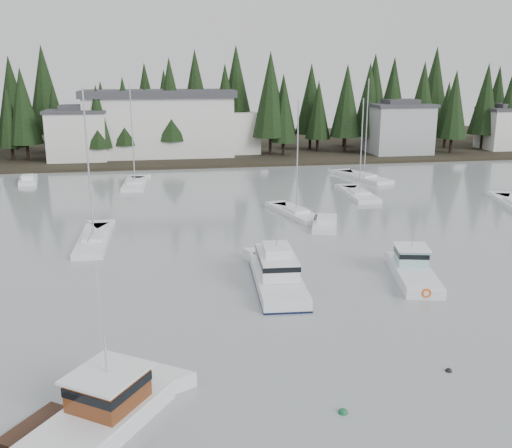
{
  "coord_description": "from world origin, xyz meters",
  "views": [
    {
      "loc": [
        -5.48,
        -16.26,
        14.29
      ],
      "look_at": [
        2.01,
        27.17,
        2.5
      ],
      "focal_mm": 40.0,
      "sensor_mm": 36.0,
      "label": 1
    }
  ],
  "objects_px": {
    "lobster_boat_brown": "(86,427)",
    "sailboat_7": "(364,178)",
    "house_east_a": "(399,128)",
    "house_east_b": "(507,127)",
    "cabin_cruiser_center": "(277,276)",
    "runabout_1": "(325,225)",
    "runabout_3": "(28,182)",
    "sailboat_10": "(359,196)",
    "lobster_boat_teal": "(413,272)",
    "harbor_inn": "(172,124)",
    "sailboat_9": "(135,185)",
    "sailboat_1": "(296,215)",
    "sailboat_2": "(94,242)",
    "house_west": "(78,134)"
  },
  "relations": [
    {
      "from": "lobster_boat_teal",
      "to": "runabout_1",
      "type": "xyz_separation_m",
      "value": [
        -2.18,
        14.69,
        -0.35
      ]
    },
    {
      "from": "cabin_cruiser_center",
      "to": "sailboat_7",
      "type": "relative_size",
      "value": 0.72
    },
    {
      "from": "runabout_3",
      "to": "house_west",
      "type": "bearing_deg",
      "value": -25.3
    },
    {
      "from": "sailboat_7",
      "to": "runabout_1",
      "type": "xyz_separation_m",
      "value": [
        -12.47,
        -23.27,
        0.06
      ]
    },
    {
      "from": "sailboat_2",
      "to": "sailboat_7",
      "type": "relative_size",
      "value": 0.97
    },
    {
      "from": "harbor_inn",
      "to": "runabout_1",
      "type": "height_order",
      "value": "harbor_inn"
    },
    {
      "from": "house_west",
      "to": "sailboat_10",
      "type": "distance_m",
      "value": 48.38
    },
    {
      "from": "house_west",
      "to": "lobster_boat_teal",
      "type": "relative_size",
      "value": 1.25
    },
    {
      "from": "lobster_boat_teal",
      "to": "harbor_inn",
      "type": "bearing_deg",
      "value": 26.35
    },
    {
      "from": "sailboat_10",
      "to": "runabout_1",
      "type": "distance_m",
      "value": 14.84
    },
    {
      "from": "house_east_a",
      "to": "runabout_1",
      "type": "relative_size",
      "value": 1.74
    },
    {
      "from": "house_east_a",
      "to": "sailboat_7",
      "type": "distance_m",
      "value": 25.08
    },
    {
      "from": "lobster_boat_brown",
      "to": "runabout_1",
      "type": "height_order",
      "value": "lobster_boat_brown"
    },
    {
      "from": "sailboat_7",
      "to": "runabout_1",
      "type": "height_order",
      "value": "sailboat_7"
    },
    {
      "from": "house_east_a",
      "to": "sailboat_9",
      "type": "height_order",
      "value": "sailboat_9"
    },
    {
      "from": "house_east_a",
      "to": "sailboat_1",
      "type": "bearing_deg",
      "value": -125.44
    },
    {
      "from": "runabout_1",
      "to": "cabin_cruiser_center",
      "type": "bearing_deg",
      "value": 169.92
    },
    {
      "from": "sailboat_9",
      "to": "house_east_a",
      "type": "bearing_deg",
      "value": -62.47
    },
    {
      "from": "runabout_3",
      "to": "lobster_boat_teal",
      "type": "bearing_deg",
      "value": -150.18
    },
    {
      "from": "lobster_boat_teal",
      "to": "sailboat_10",
      "type": "distance_m",
      "value": 27.84
    },
    {
      "from": "sailboat_1",
      "to": "harbor_inn",
      "type": "bearing_deg",
      "value": 0.41
    },
    {
      "from": "house_west",
      "to": "sailboat_2",
      "type": "xyz_separation_m",
      "value": [
        6.74,
        -46.39,
        -4.58
      ]
    },
    {
      "from": "house_west",
      "to": "sailboat_2",
      "type": "height_order",
      "value": "sailboat_2"
    },
    {
      "from": "lobster_boat_teal",
      "to": "sailboat_1",
      "type": "bearing_deg",
      "value": 23.93
    },
    {
      "from": "house_east_a",
      "to": "runabout_3",
      "type": "height_order",
      "value": "house_east_a"
    },
    {
      "from": "sailboat_1",
      "to": "runabout_3",
      "type": "relative_size",
      "value": 1.98
    },
    {
      "from": "lobster_boat_brown",
      "to": "sailboat_10",
      "type": "distance_m",
      "value": 49.93
    },
    {
      "from": "cabin_cruiser_center",
      "to": "lobster_boat_brown",
      "type": "bearing_deg",
      "value": 148.56
    },
    {
      "from": "runabout_1",
      "to": "runabout_3",
      "type": "distance_m",
      "value": 43.3
    },
    {
      "from": "house_west",
      "to": "sailboat_9",
      "type": "xyz_separation_m",
      "value": [
        9.41,
        -21.06,
        -4.58
      ]
    },
    {
      "from": "cabin_cruiser_center",
      "to": "sailboat_2",
      "type": "xyz_separation_m",
      "value": [
        -13.54,
        12.5,
        -0.56
      ]
    },
    {
      "from": "cabin_cruiser_center",
      "to": "runabout_1",
      "type": "bearing_deg",
      "value": -24.28
    },
    {
      "from": "runabout_3",
      "to": "sailboat_9",
      "type": "bearing_deg",
      "value": -117.63
    },
    {
      "from": "sailboat_2",
      "to": "runabout_3",
      "type": "height_order",
      "value": "sailboat_2"
    },
    {
      "from": "sailboat_10",
      "to": "sailboat_7",
      "type": "bearing_deg",
      "value": -20.54
    },
    {
      "from": "house_east_a",
      "to": "house_east_b",
      "type": "relative_size",
      "value": 1.11
    },
    {
      "from": "lobster_boat_brown",
      "to": "sailboat_10",
      "type": "relative_size",
      "value": 0.76
    },
    {
      "from": "cabin_cruiser_center",
      "to": "runabout_1",
      "type": "relative_size",
      "value": 1.65
    },
    {
      "from": "sailboat_2",
      "to": "sailboat_9",
      "type": "bearing_deg",
      "value": -5.34
    },
    {
      "from": "cabin_cruiser_center",
      "to": "harbor_inn",
      "type": "bearing_deg",
      "value": 8.86
    },
    {
      "from": "runabout_1",
      "to": "house_east_a",
      "type": "bearing_deg",
      "value": -12.56
    },
    {
      "from": "sailboat_2",
      "to": "runabout_3",
      "type": "xyz_separation_m",
      "value": [
        -11.48,
        30.08,
        0.06
      ]
    },
    {
      "from": "runabout_3",
      "to": "sailboat_10",
      "type": "bearing_deg",
      "value": -120.5
    },
    {
      "from": "house_east_a",
      "to": "sailboat_2",
      "type": "relative_size",
      "value": 0.78
    },
    {
      "from": "house_west",
      "to": "sailboat_9",
      "type": "relative_size",
      "value": 0.71
    },
    {
      "from": "house_east_b",
      "to": "cabin_cruiser_center",
      "type": "height_order",
      "value": "house_east_b"
    },
    {
      "from": "lobster_boat_brown",
      "to": "sailboat_7",
      "type": "xyz_separation_m",
      "value": [
        31.18,
        52.95,
        -0.43
      ]
    },
    {
      "from": "cabin_cruiser_center",
      "to": "sailboat_1",
      "type": "height_order",
      "value": "sailboat_1"
    },
    {
      "from": "sailboat_7",
      "to": "sailboat_9",
      "type": "bearing_deg",
      "value": 73.37
    },
    {
      "from": "house_west",
      "to": "lobster_boat_brown",
      "type": "bearing_deg",
      "value": -82.96
    }
  ]
}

